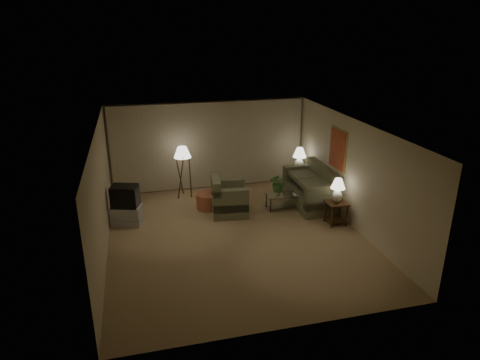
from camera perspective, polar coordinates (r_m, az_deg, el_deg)
name	(u,v)px	position (r m, az deg, el deg)	size (l,w,h in m)	color
ground	(235,235)	(10.52, -0.61, -7.39)	(7.00, 7.00, 0.00)	tan
room_shell	(223,150)	(11.24, -2.33, 4.05)	(6.04, 7.02, 2.72)	beige
sofa	(310,190)	(12.25, 9.30, -1.29)	(1.99, 1.03, 0.87)	#6D714F
armchair	(229,199)	(11.52, -1.42, -2.56)	(1.19, 1.15, 0.83)	#6D714F
side_table_near	(336,209)	(11.20, 12.68, -3.80)	(0.51, 0.51, 0.60)	#341F0E
side_table_far	(299,176)	(13.40, 7.81, 0.49)	(0.46, 0.39, 0.60)	#341F0E
table_lamp_near	(338,188)	(10.99, 12.91, -1.09)	(0.37, 0.37, 0.64)	white
table_lamp_far	(299,157)	(13.21, 7.94, 3.06)	(0.41, 0.41, 0.71)	white
coffee_table	(283,199)	(11.94, 5.75, -2.55)	(0.98, 0.53, 0.41)	silver
tv_cabinet	(127,215)	(11.35, -14.85, -4.54)	(0.84, 0.66, 0.50)	#A6A6A8
crt_tv	(125,196)	(11.15, -15.09, -2.09)	(0.75, 0.63, 0.55)	black
floor_lamp	(183,171)	(12.59, -7.58, 1.19)	(0.50, 0.50, 1.54)	#341F0E
ottoman	(208,201)	(11.94, -4.29, -2.82)	(0.64, 0.64, 0.43)	#AC5F3A
vase	(278,192)	(11.81, 5.10, -1.63)	(0.15, 0.15, 0.16)	silver
flowers	(278,180)	(11.68, 5.15, -0.05)	(0.48, 0.42, 0.53)	#427E38
book	(293,195)	(11.88, 7.07, -1.95)	(0.18, 0.25, 0.02)	olive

